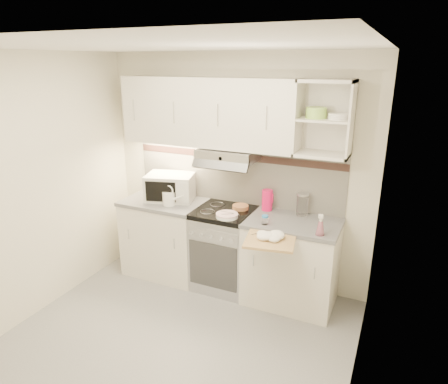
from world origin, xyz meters
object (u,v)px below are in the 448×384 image
Objects in this scene: watering_can at (170,198)px; cutting_board at (270,241)px; glass_jar at (302,204)px; plate_stack at (227,215)px; pink_pitcher at (267,200)px; spray_bottle at (320,226)px; electric_range at (224,248)px; microwave at (170,187)px.

watering_can is 1.33m from cutting_board.
watering_can is 1.42m from glass_jar.
plate_stack reaches higher than cutting_board.
pink_pitcher reaches higher than spray_bottle.
electric_range is 3.86× the size of glass_jar.
electric_range is 3.36× the size of watering_can.
microwave reaches higher than cutting_board.
pink_pitcher is at bearing 18.21° from watering_can.
microwave is 2.26× the size of watering_can.
electric_range is 1.20m from spray_bottle.
plate_stack is 0.48m from pink_pitcher.
plate_stack is 0.95m from spray_bottle.
glass_jar reaches higher than cutting_board.
watering_can is 1.06m from pink_pitcher.
pink_pitcher is 0.51× the size of cutting_board.
cutting_board is (-0.12, -0.67, -0.15)m from glass_jar.
plate_stack is 0.96× the size of glass_jar.
plate_stack is (0.11, -0.18, 0.47)m from electric_range.
glass_jar is at bearing 14.51° from watering_can.
microwave reaches higher than electric_range.
electric_range is 0.82m from watering_can.
spray_bottle is at bearing -1.83° from watering_can.
microwave is at bearing 163.15° from plate_stack.
glass_jar reaches higher than electric_range.
spray_bottle reaches higher than plate_stack.
watering_can is (0.09, -0.17, -0.07)m from microwave.
pink_pitcher is 0.95× the size of glass_jar.
microwave reaches higher than pink_pitcher.
electric_range is at bearing 121.57° from plate_stack.
plate_stack is at bearing 164.72° from spray_bottle.
electric_range is at bearing 134.31° from cutting_board.
plate_stack is (0.72, -0.07, -0.06)m from watering_can.
pink_pitcher is at bearing 24.61° from electric_range.
spray_bottle reaches higher than electric_range.
microwave is 1.49m from glass_jar.
electric_range is at bearing 155.35° from spray_bottle.
electric_range is at bearing -158.86° from pink_pitcher.
electric_range is at bearing 12.05° from watering_can.
watering_can is at bearing -167.31° from pink_pitcher.
microwave is at bearing 157.88° from spray_bottle.
watering_can is at bearing -77.16° from microwave.
spray_bottle is at bearing -35.91° from pink_pitcher.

